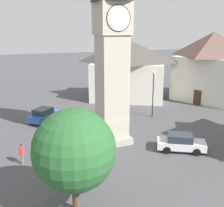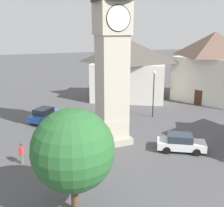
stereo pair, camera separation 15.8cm
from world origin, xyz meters
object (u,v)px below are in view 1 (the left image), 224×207
(car_blue_kerb, at_px, (181,143))
(building_terrace_right, at_px, (212,66))
(pedestrian, at_px, (22,152))
(lamp_post, at_px, (153,87))
(clock_tower, at_px, (112,28))
(tree, at_px, (74,150))
(building_corner_back, at_px, (128,69))
(car_red_corner, at_px, (44,115))

(car_blue_kerb, xyz_separation_m, building_terrace_right, (14.84, 13.31, 4.32))
(pedestrian, xyz_separation_m, lamp_post, (15.67, 6.54, 2.65))
(car_blue_kerb, distance_m, pedestrian, 13.27)
(clock_tower, height_order, tree, clock_tower)
(car_blue_kerb, relative_size, tree, 0.71)
(pedestrian, distance_m, building_corner_back, 23.41)
(car_red_corner, bearing_deg, lamp_post, -15.70)
(clock_tower, height_order, building_terrace_right, clock_tower)
(car_blue_kerb, height_order, tree, tree)
(car_blue_kerb, bearing_deg, pedestrian, 167.83)
(car_blue_kerb, distance_m, tree, 11.95)
(pedestrian, relative_size, tree, 0.27)
(car_red_corner, xyz_separation_m, building_corner_back, (13.51, 5.87, 3.74))
(building_corner_back, bearing_deg, lamp_post, -97.21)
(building_corner_back, distance_m, lamp_post, 9.45)
(clock_tower, relative_size, building_terrace_right, 1.48)
(clock_tower, bearing_deg, tree, -124.11)
(car_red_corner, distance_m, tree, 17.60)
(building_terrace_right, relative_size, lamp_post, 2.17)
(car_red_corner, height_order, lamp_post, lamp_post)
(tree, distance_m, building_corner_back, 27.34)
(car_blue_kerb, xyz_separation_m, tree, (-10.64, -4.49, 3.08))
(building_corner_back, xyz_separation_m, lamp_post, (-1.18, -9.33, -0.84))
(clock_tower, relative_size, pedestrian, 10.50)
(building_terrace_right, bearing_deg, building_corner_back, 153.95)
(pedestrian, height_order, building_terrace_right, building_terrace_right)
(tree, bearing_deg, clock_tower, 55.89)
(pedestrian, bearing_deg, lamp_post, 22.66)
(pedestrian, xyz_separation_m, building_terrace_right, (27.81, 10.51, 4.07))
(car_blue_kerb, xyz_separation_m, lamp_post, (2.70, 9.34, 2.90))
(clock_tower, distance_m, building_corner_back, 17.75)
(car_red_corner, xyz_separation_m, building_terrace_right, (24.48, 0.51, 4.32))
(building_corner_back, relative_size, lamp_post, 2.39)
(tree, bearing_deg, car_red_corner, 86.68)
(car_blue_kerb, xyz_separation_m, building_corner_back, (3.88, 18.67, 3.74))
(pedestrian, bearing_deg, tree, -72.26)
(car_blue_kerb, height_order, pedestrian, pedestrian)
(car_blue_kerb, distance_m, building_corner_back, 19.43)
(car_blue_kerb, distance_m, car_red_corner, 16.02)
(pedestrian, relative_size, building_terrace_right, 0.14)
(tree, bearing_deg, pedestrian, 107.74)
(clock_tower, distance_m, pedestrian, 12.55)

